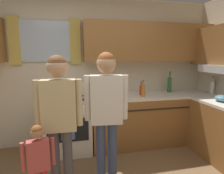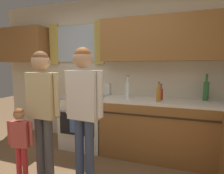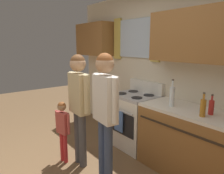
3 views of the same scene
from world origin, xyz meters
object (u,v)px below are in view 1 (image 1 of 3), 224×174
Objects in this scene: bottle_milk_white at (212,87)px; bottle_oil_amber at (143,90)px; stove_oven at (68,124)px; adult_holding_child at (59,111)px; bottle_sauce_red at (141,90)px; small_child at (39,158)px; bottle_wine_green at (169,84)px; adult_in_plaid at (106,105)px; bottle_tall_clear at (115,89)px; mixing_bowl at (223,99)px.

bottle_milk_white is 1.09× the size of bottle_oil_amber.
adult_holding_child is at bearing -93.25° from stove_oven.
bottle_milk_white is 1.32m from bottle_sauce_red.
stove_oven reaches higher than small_child.
stove_oven is 2.00m from bottle_wine_green.
small_child is at bearing -162.29° from adult_in_plaid.
small_child is (-0.73, -0.23, -0.44)m from adult_in_plaid.
bottle_tall_clear is at bearing 171.95° from bottle_oil_amber.
bottle_milk_white is 0.19× the size of adult_in_plaid.
small_child is (-1.04, -1.11, -0.46)m from bottle_tall_clear.
stove_oven is 1.19× the size of small_child.
bottle_oil_amber is at bearing 46.03° from adult_in_plaid.
adult_holding_child is (-2.64, -0.84, -0.02)m from bottle_milk_white.
small_child is at bearing -133.07° from bottle_tall_clear.
bottle_oil_amber is 1.57m from adult_holding_child.
bottle_sauce_red is 0.15× the size of adult_holding_child.
bottle_sauce_red is at bearing 80.77° from bottle_oil_amber.
adult_holding_child reaches higher than stove_oven.
bottle_oil_amber is 0.48m from bottle_tall_clear.
bottle_sauce_red is 1.10× the size of mixing_bowl.
mixing_bowl is at bearing 7.29° from adult_holding_child.
adult_in_plaid is at bearing -109.52° from bottle_tall_clear.
stove_oven is 0.69× the size of adult_holding_child.
stove_oven is at bearing 115.99° from adult_in_plaid.
bottle_sauce_red is at bearing 37.82° from small_child.
bottle_milk_white reaches higher than small_child.
mixing_bowl is (1.52, -0.64, -0.09)m from bottle_tall_clear.
bottle_tall_clear is (-1.80, 0.10, 0.02)m from bottle_milk_white.
bottle_tall_clear is 1.65m from mixing_bowl.
bottle_oil_amber is 0.18× the size of adult_holding_child.
adult_in_plaid is at bearing -172.60° from mixing_bowl.
stove_oven is 2.79× the size of bottle_wine_green.
adult_in_plaid is (-1.44, -1.11, -0.03)m from bottle_wine_green.
bottle_sauce_red is 0.27× the size of small_child.
small_child is (-1.53, -1.19, -0.42)m from bottle_sauce_red.
bottle_oil_amber is at bearing -99.23° from bottle_sauce_red.
bottle_sauce_red is at bearing 37.50° from adult_holding_child.
bottle_milk_white is 2.25m from adult_in_plaid.
bottle_milk_white is 1.80m from bottle_tall_clear.
bottle_milk_white is (2.58, -0.18, 0.55)m from stove_oven.
bottle_milk_white reaches higher than bottle_oil_amber.
bottle_wine_green is at bearing 4.55° from stove_oven.
adult_holding_child is at bearing -142.50° from bottle_sauce_red.
adult_holding_child is (-1.31, -0.88, -0.01)m from bottle_oil_amber.
bottle_oil_amber is 1.13m from adult_in_plaid.
adult_holding_child reaches higher than small_child.
bottle_oil_amber is 1.89m from small_child.
stove_oven is 1.20m from adult_in_plaid.
adult_in_plaid is (-0.81, -0.96, 0.03)m from bottle_sauce_red.
bottle_sauce_red is 1.68m from adult_holding_child.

